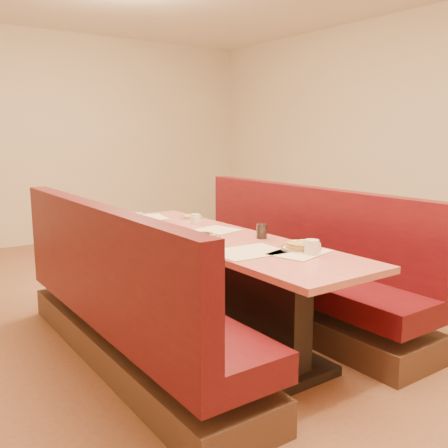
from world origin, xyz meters
TOP-DOWN VIEW (x-y plane):
  - ground at (0.00, 0.00)m, footprint 8.00×8.00m
  - room_envelope at (0.00, 0.00)m, footprint 6.04×8.04m
  - diner_table at (0.00, 0.00)m, footprint 0.70×2.50m
  - booth_left at (-0.73, 0.00)m, footprint 0.55×2.50m
  - booth_right at (0.73, 0.00)m, footprint 0.55×2.50m
  - placemat_near_left at (-0.12, -0.50)m, footprint 0.44×0.34m
  - placemat_near_right at (0.12, -0.70)m, footprint 0.42×0.35m
  - placemat_far_left at (-0.12, 1.02)m, footprint 0.50×0.42m
  - placemat_far_right at (0.07, 0.18)m, footprint 0.44×0.37m
  - pancake_plate at (0.18, -0.65)m, footprint 0.26×0.26m
  - eggs_plate at (-0.14, -0.01)m, footprint 0.25×0.25m
  - extra_plate_mid at (0.22, 0.72)m, footprint 0.21×0.21m
  - extra_plate_far at (-0.21, 0.78)m, footprint 0.19×0.19m
  - coffee_mug_a at (0.14, -0.78)m, footprint 0.12×0.09m
  - coffee_mug_b at (-0.27, -0.37)m, footprint 0.11×0.07m
  - coffee_mug_c at (0.14, 0.51)m, footprint 0.11×0.08m
  - coffee_mug_d at (-0.27, 0.74)m, footprint 0.12×0.09m
  - soda_tumbler_near at (-0.28, -0.25)m, footprint 0.07×0.07m
  - soda_tumbler_mid at (0.21, -0.23)m, footprint 0.07×0.07m

SIDE VIEW (x-z plane):
  - ground at x=0.00m, z-range 0.00..0.00m
  - booth_left at x=-0.73m, z-range -0.16..0.89m
  - booth_right at x=0.73m, z-range -0.16..0.89m
  - diner_table at x=0.00m, z-range 0.00..0.75m
  - placemat_near_left at x=-0.12m, z-range 0.75..0.76m
  - placemat_near_right at x=0.12m, z-range 0.75..0.76m
  - placemat_far_left at x=-0.12m, z-range 0.75..0.76m
  - placemat_far_right at x=0.07m, z-range 0.75..0.76m
  - extra_plate_far at x=-0.21m, z-range 0.74..0.78m
  - extra_plate_mid at x=0.22m, z-range 0.74..0.79m
  - eggs_plate at x=-0.14m, z-range 0.74..0.79m
  - pancake_plate at x=0.18m, z-range 0.74..0.80m
  - coffee_mug_b at x=-0.27m, z-range 0.75..0.83m
  - coffee_mug_c at x=0.14m, z-range 0.75..0.83m
  - coffee_mug_a at x=0.14m, z-range 0.75..0.85m
  - soda_tumbler_mid at x=0.21m, z-range 0.75..0.85m
  - coffee_mug_d at x=-0.27m, z-range 0.75..0.85m
  - soda_tumbler_near at x=-0.28m, z-range 0.75..0.85m
  - room_envelope at x=0.00m, z-range 0.52..3.34m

